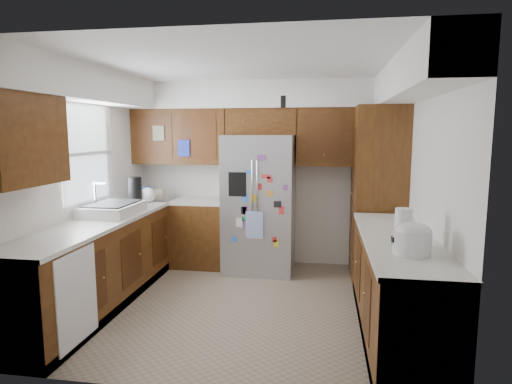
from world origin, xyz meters
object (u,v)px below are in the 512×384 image
pantry (377,194)px  fridge (259,204)px  paper_towel (403,227)px  rice_cooker (412,238)px

pantry → fridge: 1.51m
fridge → pantry: bearing=-2.1°
fridge → paper_towel: (1.48, -1.94, 0.17)m
fridge → rice_cooker: bearing=-56.0°
rice_cooker → paper_towel: (-0.02, 0.28, 0.02)m
pantry → rice_cooker: (-0.00, -2.17, -0.03)m
fridge → paper_towel: fridge is taller
pantry → rice_cooker: pantry is taller
pantry → rice_cooker: size_ratio=7.45×
pantry → paper_towel: bearing=-90.6°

